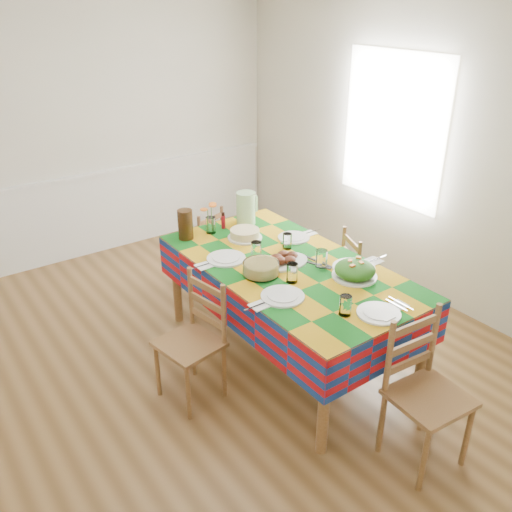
{
  "coord_description": "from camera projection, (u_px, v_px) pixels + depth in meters",
  "views": [
    {
      "loc": [
        -1.77,
        -3.07,
        2.67
      ],
      "look_at": [
        0.32,
        -0.16,
        0.91
      ],
      "focal_mm": 38.0,
      "sensor_mm": 36.0,
      "label": 1
    }
  ],
  "objects": [
    {
      "name": "window_right",
      "position": [
        393.0,
        129.0,
        5.07
      ],
      "size": [
        0.0,
        1.4,
        1.4
      ],
      "primitive_type": "plane",
      "rotation": [
        0.0,
        -1.57,
        0.0
      ],
      "color": "white",
      "rests_on": "room"
    },
    {
      "name": "meat_platter",
      "position": [
        284.0,
        260.0,
        4.09
      ],
      "size": [
        0.39,
        0.28,
        0.08
      ],
      "color": "white",
      "rests_on": "dining_table"
    },
    {
      "name": "serving_utensils",
      "position": [
        314.0,
        262.0,
        4.11
      ],
      "size": [
        0.14,
        0.32,
        0.01
      ],
      "color": "black",
      "rests_on": "dining_table"
    },
    {
      "name": "flower_vase",
      "position": [
        210.0,
        221.0,
        4.56
      ],
      "size": [
        0.17,
        0.14,
        0.27
      ],
      "color": "white",
      "rests_on": "dining_table"
    },
    {
      "name": "dining_table",
      "position": [
        288.0,
        275.0,
        4.12
      ],
      "size": [
        1.12,
        2.08,
        0.81
      ],
      "color": "brown",
      "rests_on": "room"
    },
    {
      "name": "cake",
      "position": [
        245.0,
        234.0,
        4.5
      ],
      "size": [
        0.29,
        0.29,
        0.08
      ],
      "color": "white",
      "rests_on": "dining_table"
    },
    {
      "name": "setting_near_head",
      "position": [
        367.0,
        310.0,
        3.45
      ],
      "size": [
        0.46,
        0.31,
        0.14
      ],
      "color": "white",
      "rests_on": "dining_table"
    },
    {
      "name": "hot_sauce",
      "position": [
        223.0,
        220.0,
        4.67
      ],
      "size": [
        0.04,
        0.04,
        0.15
      ],
      "primitive_type": "cylinder",
      "color": "#AD0D1D",
      "rests_on": "dining_table"
    },
    {
      "name": "chair_right",
      "position": [
        362.0,
        278.0,
        4.7
      ],
      "size": [
        0.47,
        0.48,
        0.85
      ],
      "rotation": [
        0.0,
        0.0,
        1.19
      ],
      "color": "brown",
      "rests_on": "room"
    },
    {
      "name": "tea_pitcher",
      "position": [
        185.0,
        224.0,
        4.46
      ],
      "size": [
        0.13,
        0.13,
        0.25
      ],
      "primitive_type": "cylinder",
      "color": "#311C0B",
      "rests_on": "dining_table"
    },
    {
      "name": "chair_left",
      "position": [
        194.0,
        341.0,
        3.8
      ],
      "size": [
        0.45,
        0.47,
        0.92
      ],
      "rotation": [
        0.0,
        0.0,
        -1.4
      ],
      "color": "brown",
      "rests_on": "room"
    },
    {
      "name": "salad_platter",
      "position": [
        355.0,
        271.0,
        3.88
      ],
      "size": [
        0.33,
        0.33,
        0.14
      ],
      "color": "white",
      "rests_on": "dining_table"
    },
    {
      "name": "chair_far",
      "position": [
        202.0,
        250.0,
        5.22
      ],
      "size": [
        0.46,
        0.45,
        0.84
      ],
      "rotation": [
        0.0,
        0.0,
        3.45
      ],
      "color": "brown",
      "rests_on": "room"
    },
    {
      "name": "pasta_bowl",
      "position": [
        261.0,
        268.0,
        3.92
      ],
      "size": [
        0.27,
        0.27,
        0.1
      ],
      "color": "white",
      "rests_on": "dining_table"
    },
    {
      "name": "setting_right_far",
      "position": [
        292.0,
        238.0,
        4.44
      ],
      "size": [
        0.5,
        0.29,
        0.13
      ],
      "rotation": [
        0.0,
        0.0,
        -1.57
      ],
      "color": "white",
      "rests_on": "dining_table"
    },
    {
      "name": "room",
      "position": [
        205.0,
        202.0,
        3.75
      ],
      "size": [
        4.58,
        5.08,
        2.78
      ],
      "color": "brown",
      "rests_on": "ground"
    },
    {
      "name": "name_card",
      "position": [
        389.0,
        319.0,
        3.38
      ],
      "size": [
        0.09,
        0.03,
        0.02
      ],
      "primitive_type": "cube",
      "color": "white",
      "rests_on": "dining_table"
    },
    {
      "name": "setting_left_far",
      "position": [
        236.0,
        256.0,
        4.14
      ],
      "size": [
        0.55,
        0.33,
        0.14
      ],
      "rotation": [
        0.0,
        0.0,
        1.57
      ],
      "color": "white",
      "rests_on": "dining_table"
    },
    {
      "name": "setting_left_near",
      "position": [
        285.0,
        288.0,
        3.7
      ],
      "size": [
        0.54,
        0.32,
        0.14
      ],
      "rotation": [
        0.0,
        0.0,
        1.57
      ],
      "color": "white",
      "rests_on": "dining_table"
    },
    {
      "name": "green_pitcher",
      "position": [
        246.0,
        208.0,
        4.74
      ],
      "size": [
        0.17,
        0.17,
        0.29
      ],
      "primitive_type": "cylinder",
      "color": "#A6D495",
      "rests_on": "dining_table"
    },
    {
      "name": "setting_right_near",
      "position": [
        343.0,
        264.0,
        4.01
      ],
      "size": [
        0.6,
        0.34,
        0.15
      ],
      "rotation": [
        0.0,
        0.0,
        -1.57
      ],
      "color": "white",
      "rests_on": "dining_table"
    },
    {
      "name": "wainscot",
      "position": [
        92.0,
        211.0,
        5.94
      ],
      "size": [
        4.41,
        0.06,
        0.92
      ],
      "color": "white",
      "rests_on": "room"
    },
    {
      "name": "chair_near",
      "position": [
        424.0,
        393.0,
        3.27
      ],
      "size": [
        0.47,
        0.45,
        0.98
      ],
      "rotation": [
        0.0,
        0.0,
        -0.08
      ],
      "color": "brown",
      "rests_on": "room"
    }
  ]
}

